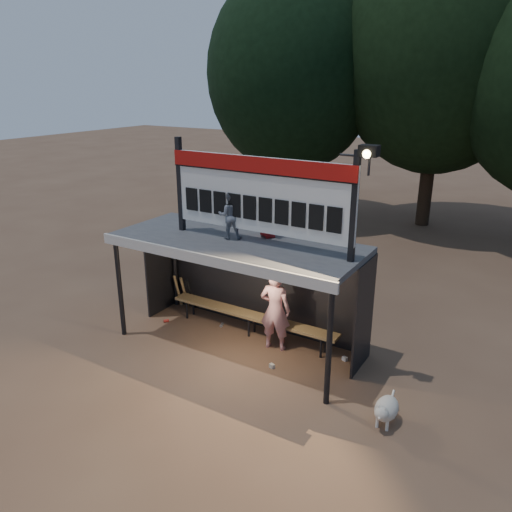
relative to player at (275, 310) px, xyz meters
The scene contains 12 objects.
ground 1.17m from the player, 157.97° to the right, with size 80.00×80.00×0.00m, color brown.
player is the anchor object (origin of this frame).
child_a 2.13m from the player, 162.55° to the right, with size 0.46×0.36×0.95m, color slate.
child_b 1.97m from the player, 146.78° to the left, with size 0.47×0.30×0.96m, color #A3191A.
dugout_shelter 1.22m from the player, behind, with size 5.10×2.08×2.32m.
scoreboard_assembly 2.48m from the player, 118.58° to the right, with size 4.10×0.27×1.99m.
bench 0.88m from the player, 160.33° to the left, with size 4.00×0.35×0.48m.
tree_left 11.75m from the player, 115.94° to the left, with size 6.46×6.46×9.27m.
tree_mid 12.40m from the player, 88.58° to the left, with size 7.22×7.22×10.36m.
dog 3.03m from the player, 24.13° to the right, with size 0.36×0.81×0.49m.
bats 2.88m from the player, 169.32° to the left, with size 0.47×0.33×0.84m.
litter 0.94m from the player, behind, with size 4.27×1.08×0.08m.
Camera 1 is at (5.13, -7.76, 5.26)m, focal length 35.00 mm.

